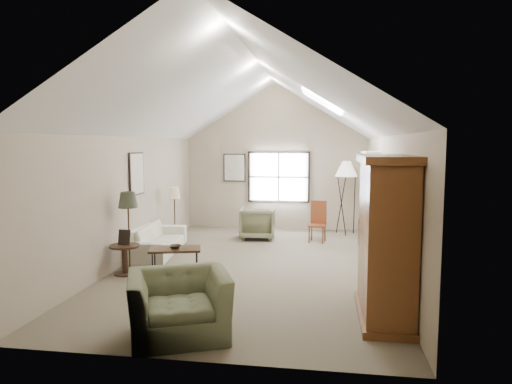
# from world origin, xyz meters

# --- Properties ---
(room_shell) EXTENTS (5.01, 8.01, 4.00)m
(room_shell) POSITION_xyz_m (0.00, 0.00, 3.21)
(room_shell) COLOR #726751
(room_shell) RESTS_ON ground
(window) EXTENTS (1.72, 0.08, 1.42)m
(window) POSITION_xyz_m (0.10, 3.96, 1.45)
(window) COLOR black
(window) RESTS_ON room_shell
(skylight) EXTENTS (0.80, 1.20, 0.52)m
(skylight) POSITION_xyz_m (1.30, 0.90, 3.22)
(skylight) COLOR white
(skylight) RESTS_ON room_shell
(wall_art) EXTENTS (1.97, 3.71, 0.88)m
(wall_art) POSITION_xyz_m (-1.88, 1.94, 1.73)
(wall_art) COLOR black
(wall_art) RESTS_ON room_shell
(armoire) EXTENTS (0.60, 1.50, 2.20)m
(armoire) POSITION_xyz_m (2.18, -2.40, 1.10)
(armoire) COLOR brown
(armoire) RESTS_ON ground
(tv_alcove) EXTENTS (0.32, 1.30, 2.10)m
(tv_alcove) POSITION_xyz_m (2.34, 1.60, 1.15)
(tv_alcove) COLOR white
(tv_alcove) RESTS_ON ground
(media_console) EXTENTS (0.34, 1.18, 0.60)m
(media_console) POSITION_xyz_m (2.32, 1.60, 0.30)
(media_console) COLOR #382316
(media_console) RESTS_ON ground
(tv_panel) EXTENTS (0.05, 0.90, 0.55)m
(tv_panel) POSITION_xyz_m (2.32, 1.60, 0.92)
(tv_panel) COLOR black
(tv_panel) RESTS_ON media_console
(sofa) EXTENTS (1.04, 2.24, 0.63)m
(sofa) POSITION_xyz_m (-2.20, 0.65, 0.32)
(sofa) COLOR silver
(sofa) RESTS_ON ground
(armchair_near) EXTENTS (1.51, 1.43, 0.78)m
(armchair_near) POSITION_xyz_m (-0.39, -3.36, 0.39)
(armchair_near) COLOR #626D4C
(armchair_near) RESTS_ON ground
(armchair_far) EXTENTS (0.91, 0.93, 0.79)m
(armchair_far) POSITION_xyz_m (-0.28, 2.53, 0.39)
(armchair_far) COLOR #626446
(armchair_far) RESTS_ON ground
(coffee_table) EXTENTS (1.02, 0.73, 0.47)m
(coffee_table) POSITION_xyz_m (-1.32, -0.75, 0.23)
(coffee_table) COLOR #332015
(coffee_table) RESTS_ON ground
(bowl) EXTENTS (0.27, 0.27, 0.05)m
(bowl) POSITION_xyz_m (-1.32, -0.75, 0.50)
(bowl) COLOR #342015
(bowl) RESTS_ON coffee_table
(side_table) EXTENTS (0.59, 0.59, 0.54)m
(side_table) POSITION_xyz_m (-2.20, -0.95, 0.27)
(side_table) COLOR #392117
(side_table) RESTS_ON ground
(side_chair) EXTENTS (0.44, 0.44, 0.99)m
(side_chair) POSITION_xyz_m (1.20, 2.34, 0.50)
(side_chair) COLOR brown
(side_chair) RESTS_ON ground
(tripod_lamp) EXTENTS (0.65, 0.65, 1.95)m
(tripod_lamp) POSITION_xyz_m (1.91, 3.41, 0.98)
(tripod_lamp) COLOR white
(tripod_lamp) RESTS_ON ground
(dark_lamp) EXTENTS (0.39, 0.39, 1.51)m
(dark_lamp) POSITION_xyz_m (-2.20, -0.75, 0.76)
(dark_lamp) COLOR #282B1E
(dark_lamp) RESTS_ON ground
(tan_lamp) EXTENTS (0.30, 0.30, 1.36)m
(tan_lamp) POSITION_xyz_m (-2.20, 1.85, 0.68)
(tan_lamp) COLOR tan
(tan_lamp) RESTS_ON ground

